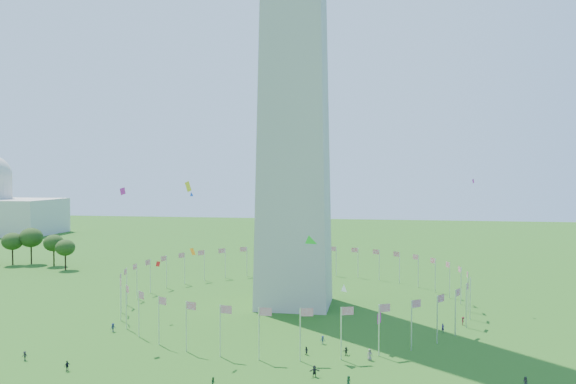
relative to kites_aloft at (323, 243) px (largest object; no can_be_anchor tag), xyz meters
name	(u,v)px	position (x,y,z in m)	size (l,w,h in m)	color
ground	(245,382)	(-9.64, -21.21, -18.77)	(600.00, 600.00, 0.00)	#1E5012
flag_ring	(294,286)	(-9.64, 28.79, -14.27)	(80.24, 80.24, 9.00)	silver
crowd	(302,368)	(-1.63, -16.04, -17.93)	(92.00, 61.91, 1.95)	#3A1B52
kites_aloft	(323,243)	(0.00, 0.00, 0.00)	(83.75, 84.76, 36.34)	green
tree_line_west	(2,249)	(-116.92, 69.39, -13.09)	(55.77, 15.85, 13.30)	#2D501A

